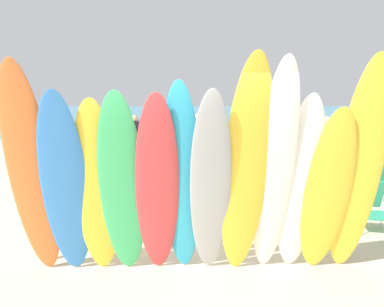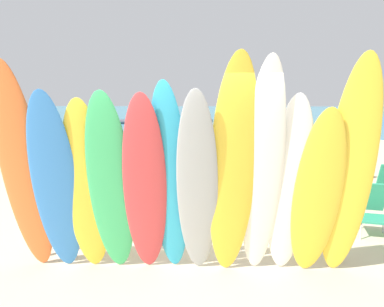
{
  "view_description": "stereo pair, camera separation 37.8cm",
  "coord_description": "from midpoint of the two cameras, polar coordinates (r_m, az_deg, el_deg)",
  "views": [
    {
      "loc": [
        -0.16,
        -4.51,
        2.31
      ],
      "look_at": [
        0.0,
        2.13,
        1.13
      ],
      "focal_mm": 32.45,
      "sensor_mm": 36.0,
      "label": 1
    },
    {
      "loc": [
        0.22,
        -4.51,
        2.31
      ],
      "look_at": [
        0.0,
        2.13,
        1.13
      ],
      "focal_mm": 32.45,
      "sensor_mm": 36.0,
      "label": 2
    }
  ],
  "objects": [
    {
      "name": "surfboard_blue_1",
      "position": [
        4.46,
        -19.27,
        -5.19
      ],
      "size": [
        0.61,
        0.72,
        2.35
      ],
      "primitive_type": "ellipsoid",
      "rotation": [
        0.26,
        0.0,
        0.09
      ],
      "color": "#337AD1",
      "rests_on": "ground"
    },
    {
      "name": "distant_boat",
      "position": [
        26.03,
        -8.15,
        5.27
      ],
      "size": [
        4.86,
        1.37,
        0.38
      ],
      "color": "#4C515B",
      "rests_on": "ground"
    },
    {
      "name": "beachgoer_midbeach",
      "position": [
        11.47,
        -7.04,
        3.0
      ],
      "size": [
        0.58,
        0.31,
        1.58
      ],
      "rotation": [
        0.0,
        0.0,
        3.42
      ],
      "color": "tan",
      "rests_on": "ground"
    },
    {
      "name": "surfboard_yellow_11",
      "position": [
        4.5,
        26.61,
        -3.1
      ],
      "size": [
        0.63,
        0.82,
        2.73
      ],
      "primitive_type": "ellipsoid",
      "rotation": [
        0.25,
        0.0,
        -0.1
      ],
      "color": "yellow",
      "rests_on": "ground"
    },
    {
      "name": "surfboard_rack",
      "position": [
        4.84,
        1.45,
        -11.19
      ],
      "size": [
        4.3,
        0.07,
        0.67
      ],
      "color": "brown",
      "rests_on": "ground"
    },
    {
      "name": "surfboard_white_9",
      "position": [
        4.36,
        18.1,
        -5.75
      ],
      "size": [
        0.54,
        0.74,
        2.31
      ],
      "primitive_type": "ellipsoid",
      "rotation": [
        0.27,
        0.0,
        -0.06
      ],
      "color": "white",
      "rests_on": "ground"
    },
    {
      "name": "ocean_water",
      "position": [
        37.1,
        1.82,
        6.51
      ],
      "size": [
        60.0,
        40.0,
        0.02
      ],
      "primitive_type": "cube",
      "color": "teal",
      "rests_on": "ground"
    },
    {
      "name": "beachgoer_photographing",
      "position": [
        10.38,
        13.5,
        1.86
      ],
      "size": [
        0.39,
        0.57,
        1.52
      ],
      "rotation": [
        0.0,
        0.0,
        4.71
      ],
      "color": "brown",
      "rests_on": "ground"
    },
    {
      "name": "surfboard_yellow_10",
      "position": [
        4.46,
        22.17,
        -6.61
      ],
      "size": [
        0.58,
        0.65,
        2.17
      ],
      "primitive_type": "ellipsoid",
      "rotation": [
        0.26,
        0.0,
        -0.0
      ],
      "color": "yellow",
      "rests_on": "ground"
    },
    {
      "name": "surfboard_white_8",
      "position": [
        4.15,
        14.03,
        -3.56
      ],
      "size": [
        0.48,
        0.86,
        2.7
      ],
      "primitive_type": "ellipsoid",
      "rotation": [
        0.29,
        0.0,
        -0.02
      ],
      "color": "white",
      "rests_on": "ground"
    },
    {
      "name": "beach_chair_red",
      "position": [
        6.59,
        28.88,
        -7.76
      ],
      "size": [
        0.63,
        0.76,
        0.83
      ],
      "rotation": [
        0.0,
        0.0,
        -0.21
      ],
      "color": "#B7B7BC",
      "rests_on": "ground"
    },
    {
      "name": "surfboard_red_4",
      "position": [
        4.19,
        -5.15,
        -5.85
      ],
      "size": [
        0.57,
        0.76,
        2.32
      ],
      "primitive_type": "ellipsoid",
      "rotation": [
        0.28,
        0.0,
        0.08
      ],
      "color": "#D13D42",
      "rests_on": "ground"
    },
    {
      "name": "surfboard_teal_5",
      "position": [
        4.18,
        -1.12,
        -4.95
      ],
      "size": [
        0.52,
        0.75,
        2.45
      ],
      "primitive_type": "ellipsoid",
      "rotation": [
        0.26,
        0.0,
        -0.09
      ],
      "color": "#289EC6",
      "rests_on": "ground"
    },
    {
      "name": "ground",
      "position": [
        18.65,
        1.76,
        2.96
      ],
      "size": [
        60.0,
        60.0,
        0.0
      ],
      "primitive_type": "plane",
      "color": "beige"
    },
    {
      "name": "beachgoer_strolling",
      "position": [
        9.34,
        23.22,
        1.09
      ],
      "size": [
        0.63,
        0.31,
        1.7
      ],
      "rotation": [
        0.0,
        0.0,
        3.36
      ],
      "color": "tan",
      "rests_on": "ground"
    },
    {
      "name": "surfboard_yellow_7",
      "position": [
        4.05,
        9.33,
        -3.46
      ],
      "size": [
        0.61,
        0.85,
        2.74
      ],
      "primitive_type": "ellipsoid",
      "rotation": [
        0.27,
        0.0,
        0.08
      ],
      "color": "yellow",
      "rests_on": "ground"
    },
    {
      "name": "beachgoer_near_rack",
      "position": [
        11.59,
        3.38,
        3.26
      ],
      "size": [
        0.42,
        0.55,
        1.63
      ],
      "rotation": [
        0.0,
        0.0,
        1.07
      ],
      "color": "tan",
      "rests_on": "ground"
    },
    {
      "name": "surfboard_orange_0",
      "position": [
        4.59,
        -23.84,
        -3.0
      ],
      "size": [
        0.55,
        0.69,
        2.68
      ],
      "primitive_type": "ellipsoid",
      "rotation": [
        0.23,
        0.0,
        -0.01
      ],
      "color": "orange",
      "rests_on": "ground"
    },
    {
      "name": "surfboard_green_3",
      "position": [
        4.28,
        -10.75,
        -5.5
      ],
      "size": [
        0.55,
        0.66,
        2.34
      ],
      "primitive_type": "ellipsoid",
      "rotation": [
        0.25,
        0.0,
        -0.0
      ],
      "color": "#38B266",
      "rests_on": "ground"
    },
    {
      "name": "surfboard_yellow_2",
      "position": [
        4.41,
        -14.57,
        -5.75
      ],
      "size": [
        0.59,
        0.63,
        2.26
      ],
      "primitive_type": "ellipsoid",
      "rotation": [
        0.23,
        0.0,
        0.1
      ],
      "color": "yellow",
      "rests_on": "ground"
    },
    {
      "name": "surfboard_grey_6",
      "position": [
        4.09,
        3.53,
        -5.96
      ],
      "size": [
        0.52,
        0.85,
        2.36
      ],
      "primitive_type": "ellipsoid",
      "rotation": [
        0.32,
        0.0,
        -0.04
      ],
      "color": "#999EA3",
      "rests_on": "ground"
    }
  ]
}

